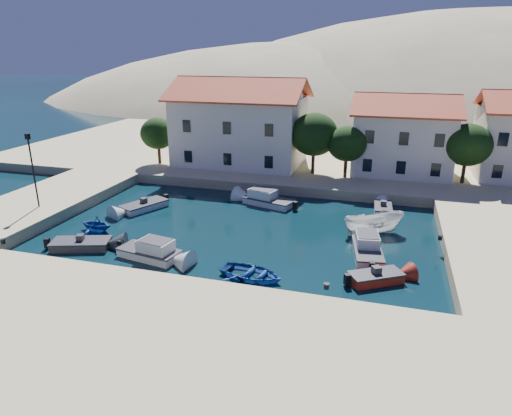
# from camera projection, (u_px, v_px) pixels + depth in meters

# --- Properties ---
(ground) EXTENTS (400.00, 400.00, 0.00)m
(ground) POSITION_uv_depth(u_px,v_px,m) (190.00, 291.00, 27.25)
(ground) COLOR black
(ground) RESTS_ON ground
(quay_south) EXTENTS (52.00, 12.00, 1.00)m
(quay_south) POSITION_uv_depth(u_px,v_px,m) (137.00, 343.00, 21.65)
(quay_south) COLOR #C8B688
(quay_south) RESTS_ON ground
(quay_west) EXTENTS (8.00, 20.00, 1.00)m
(quay_west) POSITION_uv_depth(u_px,v_px,m) (42.00, 203.00, 41.19)
(quay_west) COLOR #C8B688
(quay_west) RESTS_ON ground
(quay_north) EXTENTS (80.00, 36.00, 1.00)m
(quay_north) POSITION_uv_depth(u_px,v_px,m) (321.00, 153.00, 60.96)
(quay_north) COLOR #C8B688
(quay_north) RESTS_ON ground
(hills) EXTENTS (254.00, 176.00, 99.00)m
(hills) POSITION_uv_depth(u_px,v_px,m) (419.00, 175.00, 141.43)
(hills) COLOR #9B8E69
(hills) RESTS_ON ground
(building_left) EXTENTS (14.70, 9.45, 9.70)m
(building_left) POSITION_uv_depth(u_px,v_px,m) (240.00, 120.00, 52.24)
(building_left) COLOR silver
(building_left) RESTS_ON quay_north
(building_mid) EXTENTS (10.50, 8.40, 8.30)m
(building_mid) POSITION_uv_depth(u_px,v_px,m) (403.00, 133.00, 48.59)
(building_mid) COLOR silver
(building_mid) RESTS_ON quay_north
(trees) EXTENTS (37.30, 5.30, 6.45)m
(trees) POSITION_uv_depth(u_px,v_px,m) (328.00, 139.00, 47.50)
(trees) COLOR #382314
(trees) RESTS_ON quay_north
(lamppost) EXTENTS (0.35, 0.25, 6.22)m
(lamppost) POSITION_uv_depth(u_px,v_px,m) (32.00, 164.00, 37.58)
(lamppost) COLOR black
(lamppost) RESTS_ON quay_west
(bollards) EXTENTS (29.36, 9.56, 0.30)m
(bollards) POSITION_uv_depth(u_px,v_px,m) (253.00, 253.00, 29.62)
(bollards) COLOR black
(bollards) RESTS_ON ground
(motorboat_grey_sw) EXTENTS (4.48, 3.03, 1.25)m
(motorboat_grey_sw) POSITION_uv_depth(u_px,v_px,m) (81.00, 244.00, 33.04)
(motorboat_grey_sw) COLOR #333237
(motorboat_grey_sw) RESTS_ON ground
(cabin_cruiser_south) EXTENTS (4.62, 2.58, 1.60)m
(cabin_cruiser_south) POSITION_uv_depth(u_px,v_px,m) (149.00, 251.00, 31.49)
(cabin_cruiser_south) COLOR silver
(cabin_cruiser_south) RESTS_ON ground
(rowboat_south) EXTENTS (4.60, 3.64, 0.86)m
(rowboat_south) POSITION_uv_depth(u_px,v_px,m) (251.00, 277.00, 28.89)
(rowboat_south) COLOR #1A4292
(rowboat_south) RESTS_ON ground
(motorboat_red_se) EXTENTS (3.59, 3.00, 1.25)m
(motorboat_red_se) POSITION_uv_depth(u_px,v_px,m) (376.00, 278.00, 28.24)
(motorboat_red_se) COLOR maroon
(motorboat_red_se) RESTS_ON ground
(cabin_cruiser_east) EXTENTS (2.56, 4.81, 1.60)m
(cabin_cruiser_east) POSITION_uv_depth(u_px,v_px,m) (368.00, 249.00, 31.77)
(cabin_cruiser_east) COLOR silver
(cabin_cruiser_east) RESTS_ON ground
(boat_east) EXTENTS (5.17, 3.81, 1.88)m
(boat_east) POSITION_uv_depth(u_px,v_px,m) (373.00, 234.00, 35.69)
(boat_east) COLOR silver
(boat_east) RESTS_ON ground
(motorboat_white_ne) EXTENTS (1.70, 3.30, 1.25)m
(motorboat_white_ne) POSITION_uv_depth(u_px,v_px,m) (383.00, 209.00, 40.38)
(motorboat_white_ne) COLOR silver
(motorboat_white_ne) RESTS_ON ground
(rowboat_west) EXTENTS (2.83, 2.48, 1.43)m
(rowboat_west) POSITION_uv_depth(u_px,v_px,m) (97.00, 230.00, 36.40)
(rowboat_west) COLOR #1A4292
(rowboat_west) RESTS_ON ground
(motorboat_white_west) EXTENTS (3.49, 4.64, 1.25)m
(motorboat_white_west) POSITION_uv_depth(u_px,v_px,m) (144.00, 206.00, 41.11)
(motorboat_white_west) COLOR silver
(motorboat_white_west) RESTS_ON ground
(cabin_cruiser_north) EXTENTS (5.06, 3.20, 1.60)m
(cabin_cruiser_north) POSITION_uv_depth(u_px,v_px,m) (269.00, 200.00, 42.18)
(cabin_cruiser_north) COLOR silver
(cabin_cruiser_north) RESTS_ON ground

